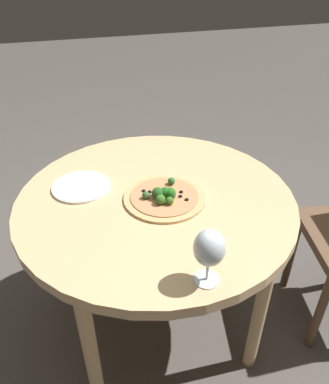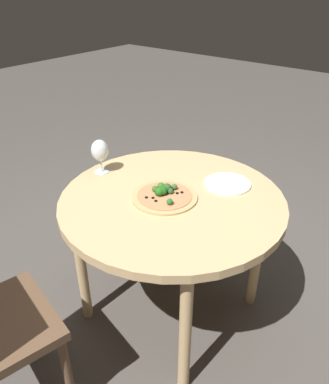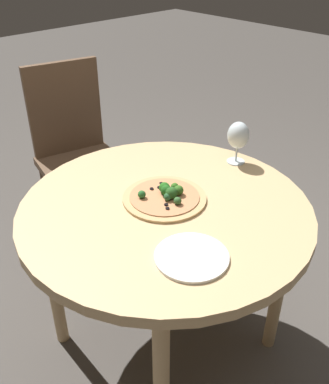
# 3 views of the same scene
# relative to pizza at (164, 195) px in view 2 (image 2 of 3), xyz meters

# --- Properties ---
(ground_plane) EXTENTS (12.00, 12.00, 0.00)m
(ground_plane) POSITION_rel_pizza_xyz_m (-0.03, 0.02, -0.72)
(ground_plane) COLOR #4C4742
(dining_table) EXTENTS (1.01, 1.01, 0.70)m
(dining_table) POSITION_rel_pizza_xyz_m (-0.03, 0.02, -0.08)
(dining_table) COLOR tan
(dining_table) RESTS_ON ground_plane
(pizza) EXTENTS (0.29, 0.29, 0.06)m
(pizza) POSITION_rel_pizza_xyz_m (0.00, 0.00, 0.00)
(pizza) COLOR tan
(pizza) RESTS_ON dining_table
(wine_glass) EXTENTS (0.09, 0.09, 0.17)m
(wine_glass) POSITION_rel_pizza_xyz_m (0.01, -0.40, 0.10)
(wine_glass) COLOR silver
(wine_glass) RESTS_ON dining_table
(plate_near) EXTENTS (0.22, 0.22, 0.01)m
(plate_near) POSITION_rel_pizza_xyz_m (-0.28, 0.16, -0.01)
(plate_near) COLOR white
(plate_near) RESTS_ON dining_table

